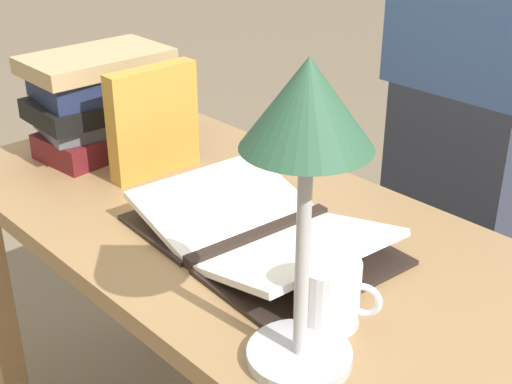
% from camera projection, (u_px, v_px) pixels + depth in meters
% --- Properties ---
extents(reading_desk, '(1.29, 0.61, 0.72)m').
position_uv_depth(reading_desk, '(247.00, 278.00, 1.32)').
color(reading_desk, '#937047').
rests_on(reading_desk, ground_plane).
extents(open_book, '(0.46, 0.33, 0.06)m').
position_uv_depth(open_book, '(260.00, 231.00, 1.21)').
color(open_book, black).
rests_on(open_book, reading_desk).
extents(book_stack_tall, '(0.20, 0.30, 0.22)m').
position_uv_depth(book_stack_tall, '(102.00, 100.00, 1.53)').
color(book_stack_tall, maroon).
rests_on(book_stack_tall, reading_desk).
extents(book_standing_upright, '(0.04, 0.19, 0.22)m').
position_uv_depth(book_standing_upright, '(153.00, 121.00, 1.42)').
color(book_standing_upright, '#BC8933').
rests_on(book_standing_upright, reading_desk).
extents(reading_lamp, '(0.15, 0.15, 0.41)m').
position_uv_depth(reading_lamp, '(307.00, 140.00, 0.80)').
color(reading_lamp, '#ADADB2').
rests_on(reading_lamp, reading_desk).
extents(coffee_mug, '(0.12, 0.09, 0.10)m').
position_uv_depth(coffee_mug, '(328.00, 293.00, 0.99)').
color(coffee_mug, white).
rests_on(coffee_mug, reading_desk).
extents(person_reader, '(0.36, 0.22, 1.78)m').
position_uv_depth(person_reader, '(475.00, 74.00, 1.54)').
color(person_reader, '#2D3342').
rests_on(person_reader, ground_plane).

